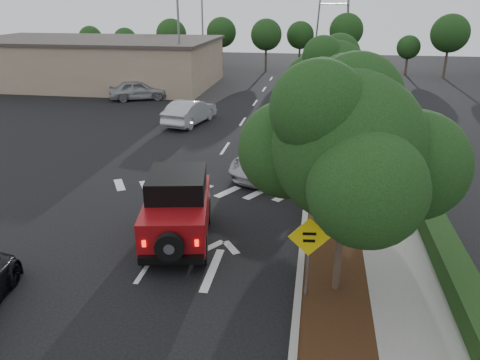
# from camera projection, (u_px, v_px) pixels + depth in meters

# --- Properties ---
(ground) EXTENTS (120.00, 120.00, 0.00)m
(ground) POSITION_uv_depth(u_px,v_px,m) (149.00, 264.00, 14.30)
(ground) COLOR black
(ground) RESTS_ON ground
(curb) EXTENTS (0.20, 70.00, 0.15)m
(curb) POSITION_uv_depth(u_px,v_px,m) (311.00, 151.00, 24.60)
(curb) COLOR #9E9B93
(curb) RESTS_ON ground
(planting_strip) EXTENTS (1.80, 70.00, 0.12)m
(planting_strip) POSITION_uv_depth(u_px,v_px,m) (330.00, 153.00, 24.45)
(planting_strip) COLOR black
(planting_strip) RESTS_ON ground
(sidewalk) EXTENTS (2.00, 70.00, 0.12)m
(sidewalk) POSITION_uv_depth(u_px,v_px,m) (367.00, 154.00, 24.15)
(sidewalk) COLOR gray
(sidewalk) RESTS_ON ground
(hedge) EXTENTS (0.80, 70.00, 0.80)m
(hedge) POSITION_uv_depth(u_px,v_px,m) (396.00, 149.00, 23.81)
(hedge) COLOR black
(hedge) RESTS_ON ground
(commercial_building) EXTENTS (22.00, 12.00, 4.00)m
(commercial_building) POSITION_uv_depth(u_px,v_px,m) (94.00, 63.00, 43.62)
(commercial_building) COLOR gray
(commercial_building) RESTS_ON ground
(transmission_tower) EXTENTS (7.00, 4.00, 28.00)m
(transmission_tower) POSITION_uv_depth(u_px,v_px,m) (330.00, 65.00, 57.50)
(transmission_tower) COLOR slate
(transmission_tower) RESTS_ON ground
(street_tree_near) EXTENTS (3.80, 3.80, 5.92)m
(street_tree_near) POSITION_uv_depth(u_px,v_px,m) (335.00, 291.00, 12.98)
(street_tree_near) COLOR black
(street_tree_near) RESTS_ON ground
(street_tree_mid) EXTENTS (3.20, 3.20, 5.32)m
(street_tree_mid) POSITION_uv_depth(u_px,v_px,m) (331.00, 194.00, 19.41)
(street_tree_mid) COLOR black
(street_tree_mid) RESTS_ON ground
(street_tree_far) EXTENTS (3.40, 3.40, 5.62)m
(street_tree_far) POSITION_uv_depth(u_px,v_px,m) (330.00, 148.00, 25.39)
(street_tree_far) COLOR black
(street_tree_far) RESTS_ON ground
(light_pole_a) EXTENTS (2.00, 0.22, 9.00)m
(light_pole_a) POSITION_uv_depth(u_px,v_px,m) (182.00, 95.00, 39.20)
(light_pole_a) COLOR slate
(light_pole_a) RESTS_ON ground
(light_pole_b) EXTENTS (2.00, 0.22, 9.00)m
(light_pole_b) POSITION_uv_depth(u_px,v_px,m) (204.00, 74.00, 50.39)
(light_pole_b) COLOR slate
(light_pole_b) RESTS_ON ground
(red_jeep) EXTENTS (2.73, 4.69, 2.30)m
(red_jeep) POSITION_uv_depth(u_px,v_px,m) (178.00, 207.00, 15.43)
(red_jeep) COLOR black
(red_jeep) RESTS_ON ground
(silver_suv_ahead) EXTENTS (4.50, 6.00, 1.51)m
(silver_suv_ahead) POSITION_uv_depth(u_px,v_px,m) (277.00, 157.00, 21.51)
(silver_suv_ahead) COLOR #B7BBBF
(silver_suv_ahead) RESTS_ON ground
(silver_sedan_oncoming) EXTENTS (2.60, 4.97, 1.56)m
(silver_sedan_oncoming) POSITION_uv_depth(u_px,v_px,m) (190.00, 112.00, 30.05)
(silver_sedan_oncoming) COLOR #ADAFB5
(silver_sedan_oncoming) RESTS_ON ground
(parked_suv) EXTENTS (4.85, 3.53, 1.54)m
(parked_suv) POSITION_uv_depth(u_px,v_px,m) (138.00, 90.00, 37.29)
(parked_suv) COLOR #9DA0A4
(parked_suv) RESTS_ON ground
(speed_hump_sign) EXTENTS (1.08, 0.15, 2.31)m
(speed_hump_sign) POSITION_uv_depth(u_px,v_px,m) (309.00, 247.00, 12.05)
(speed_hump_sign) COLOR slate
(speed_hump_sign) RESTS_ON ground
(terracotta_planter) EXTENTS (0.71, 0.71, 1.24)m
(terracotta_planter) POSITION_uv_depth(u_px,v_px,m) (363.00, 202.00, 16.57)
(terracotta_planter) COLOR brown
(terracotta_planter) RESTS_ON ground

